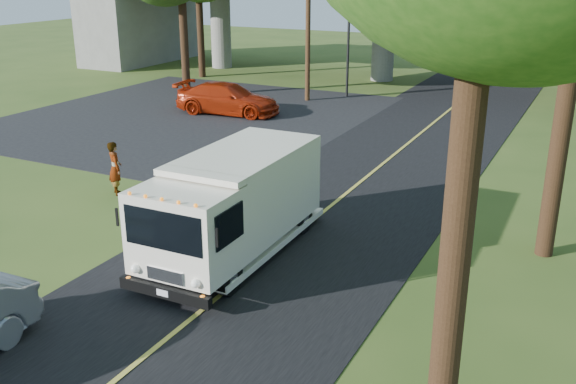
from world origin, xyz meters
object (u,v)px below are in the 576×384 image
Objects in this scene: traffic_signal at (348,38)px; pedestrian at (115,168)px; utility_pole at (308,13)px; red_sedan at (228,99)px; step_van at (234,202)px.

pedestrian is at bearing -91.94° from traffic_signal.
utility_pole is 1.73× the size of red_sedan.
utility_pole is 1.45× the size of step_van.
step_van is at bearing -70.27° from utility_pole.
utility_pole is at bearing -50.41° from pedestrian.
utility_pole is at bearing -30.64° from red_sedan.
traffic_signal is at bearing -34.75° from red_sedan.
utility_pole reaches higher than red_sedan.
traffic_signal reaches higher than pedestrian.
step_van is at bearing -154.00° from red_sedan.
traffic_signal is 8.00m from red_sedan.
step_van is 6.19m from pedestrian.
traffic_signal is 18.51m from pedestrian.
traffic_signal reaches higher than step_van.
red_sedan is at bearing -114.27° from utility_pole.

